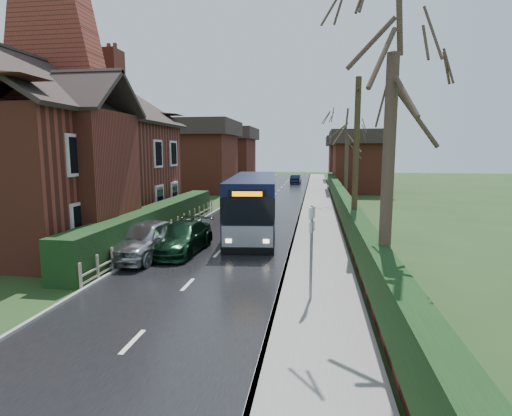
% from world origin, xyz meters
% --- Properties ---
extents(ground, '(140.00, 140.00, 0.00)m').
position_xyz_m(ground, '(0.00, 0.00, 0.00)').
color(ground, '#27431C').
rests_on(ground, ground).
extents(road, '(6.00, 100.00, 0.02)m').
position_xyz_m(road, '(0.00, 10.00, 0.01)').
color(road, black).
rests_on(road, ground).
extents(pavement, '(2.50, 100.00, 0.14)m').
position_xyz_m(pavement, '(4.25, 10.00, 0.07)').
color(pavement, slate).
rests_on(pavement, ground).
extents(kerb_right, '(0.12, 100.00, 0.14)m').
position_xyz_m(kerb_right, '(3.05, 10.00, 0.07)').
color(kerb_right, gray).
rests_on(kerb_right, ground).
extents(kerb_left, '(0.12, 100.00, 0.10)m').
position_xyz_m(kerb_left, '(-3.05, 10.00, 0.05)').
color(kerb_left, gray).
rests_on(kerb_left, ground).
extents(front_hedge, '(1.20, 16.00, 1.60)m').
position_xyz_m(front_hedge, '(-3.90, 5.00, 0.80)').
color(front_hedge, black).
rests_on(front_hedge, ground).
extents(picket_fence, '(0.10, 16.00, 0.90)m').
position_xyz_m(picket_fence, '(-3.15, 5.00, 0.45)').
color(picket_fence, tan).
rests_on(picket_fence, ground).
extents(right_wall_hedge, '(0.60, 50.00, 1.80)m').
position_xyz_m(right_wall_hedge, '(5.80, 10.00, 1.02)').
color(right_wall_hedge, maroon).
rests_on(right_wall_hedge, ground).
extents(brick_house, '(9.30, 14.60, 10.30)m').
position_xyz_m(brick_house, '(-8.73, 4.78, 4.38)').
color(brick_house, maroon).
rests_on(brick_house, ground).
extents(bus, '(3.27, 10.11, 3.02)m').
position_xyz_m(bus, '(0.80, 6.85, 1.50)').
color(bus, black).
rests_on(bus, ground).
extents(car_silver, '(2.13, 4.60, 1.53)m').
position_xyz_m(car_silver, '(-2.80, 1.11, 0.76)').
color(car_silver, '#A4A5A9').
rests_on(car_silver, ground).
extents(car_green, '(2.00, 4.49, 1.28)m').
position_xyz_m(car_green, '(-1.60, 2.10, 0.64)').
color(car_green, black).
rests_on(car_green, ground).
extents(car_distant, '(1.40, 3.70, 1.21)m').
position_xyz_m(car_distant, '(1.45, 39.38, 0.60)').
color(car_distant, black).
rests_on(car_distant, ground).
extents(bus_stop_sign, '(0.19, 0.43, 2.85)m').
position_xyz_m(bus_stop_sign, '(4.00, -3.00, 1.88)').
color(bus_stop_sign, slate).
rests_on(bus_stop_sign, ground).
extents(telegraph_pole, '(0.26, 0.96, 7.49)m').
position_xyz_m(telegraph_pole, '(5.80, 3.89, 3.79)').
color(telegraph_pole, '#2F2415').
rests_on(telegraph_pole, ground).
extents(tree_right_near, '(4.55, 4.55, 9.82)m').
position_xyz_m(tree_right_near, '(6.00, -2.96, 7.34)').
color(tree_right_near, '#3C2C23').
rests_on(tree_right_near, ground).
extents(tree_right_far, '(4.21, 4.21, 8.14)m').
position_xyz_m(tree_right_far, '(6.50, 19.04, 6.08)').
color(tree_right_far, '#372B21').
rests_on(tree_right_far, ground).
extents(tree_house_side, '(4.75, 4.75, 10.79)m').
position_xyz_m(tree_house_side, '(-8.83, 11.17, 8.06)').
color(tree_house_side, '#32271D').
rests_on(tree_house_side, ground).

